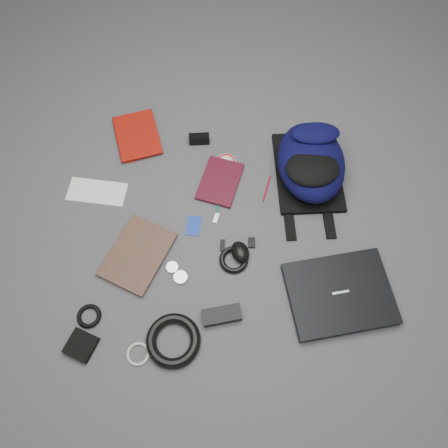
{
  "coord_description": "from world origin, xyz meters",
  "views": [
    {
      "loc": [
        0.03,
        -0.72,
        1.58
      ],
      "look_at": [
        0.0,
        0.0,
        0.02
      ],
      "focal_mm": 35.0,
      "sensor_mm": 36.0,
      "label": 1
    }
  ],
  "objects_px": {
    "compact_camera": "(199,139)",
    "textbook_red": "(117,141)",
    "pouch": "(81,345)",
    "laptop": "(339,294)",
    "backpack": "(311,162)",
    "comic_book": "(115,244)",
    "mouse": "(240,252)",
    "dvd_case": "(220,182)",
    "power_brick": "(222,315)"
  },
  "relations": [
    {
      "from": "laptop",
      "to": "power_brick",
      "type": "bearing_deg",
      "value": -179.74
    },
    {
      "from": "compact_camera",
      "to": "power_brick",
      "type": "xyz_separation_m",
      "value": [
        0.13,
        -0.76,
        -0.01
      ]
    },
    {
      "from": "backpack",
      "to": "textbook_red",
      "type": "distance_m",
      "value": 0.84
    },
    {
      "from": "backpack",
      "to": "dvd_case",
      "type": "distance_m",
      "value": 0.38
    },
    {
      "from": "laptop",
      "to": "textbook_red",
      "type": "xyz_separation_m",
      "value": [
        -0.92,
        0.64,
        -0.01
      ]
    },
    {
      "from": "laptop",
      "to": "compact_camera",
      "type": "relative_size",
      "value": 4.28
    },
    {
      "from": "mouse",
      "to": "textbook_red",
      "type": "bearing_deg",
      "value": 114.47
    },
    {
      "from": "textbook_red",
      "to": "power_brick",
      "type": "distance_m",
      "value": 0.89
    },
    {
      "from": "mouse",
      "to": "pouch",
      "type": "relative_size",
      "value": 0.96
    },
    {
      "from": "laptop",
      "to": "comic_book",
      "type": "height_order",
      "value": "laptop"
    },
    {
      "from": "pouch",
      "to": "laptop",
      "type": "bearing_deg",
      "value": 13.85
    },
    {
      "from": "backpack",
      "to": "textbook_red",
      "type": "height_order",
      "value": "backpack"
    },
    {
      "from": "mouse",
      "to": "power_brick",
      "type": "distance_m",
      "value": 0.25
    },
    {
      "from": "compact_camera",
      "to": "power_brick",
      "type": "distance_m",
      "value": 0.77
    },
    {
      "from": "dvd_case",
      "to": "compact_camera",
      "type": "xyz_separation_m",
      "value": [
        -0.1,
        0.2,
        0.02
      ]
    },
    {
      "from": "mouse",
      "to": "pouch",
      "type": "distance_m",
      "value": 0.66
    },
    {
      "from": "pouch",
      "to": "power_brick",
      "type": "bearing_deg",
      "value": 14.67
    },
    {
      "from": "mouse",
      "to": "comic_book",
      "type": "bearing_deg",
      "value": 154.49
    },
    {
      "from": "laptop",
      "to": "compact_camera",
      "type": "distance_m",
      "value": 0.87
    },
    {
      "from": "power_brick",
      "to": "laptop",
      "type": "bearing_deg",
      "value": -0.45
    },
    {
      "from": "backpack",
      "to": "mouse",
      "type": "distance_m",
      "value": 0.47
    },
    {
      "from": "laptop",
      "to": "textbook_red",
      "type": "relative_size",
      "value": 1.53
    },
    {
      "from": "comic_book",
      "to": "compact_camera",
      "type": "distance_m",
      "value": 0.58
    },
    {
      "from": "backpack",
      "to": "textbook_red",
      "type": "bearing_deg",
      "value": 166.36
    },
    {
      "from": "textbook_red",
      "to": "backpack",
      "type": "bearing_deg",
      "value": -26.72
    },
    {
      "from": "backpack",
      "to": "compact_camera",
      "type": "relative_size",
      "value": 4.81
    },
    {
      "from": "comic_book",
      "to": "pouch",
      "type": "xyz_separation_m",
      "value": [
        -0.06,
        -0.39,
        0.0
      ]
    },
    {
      "from": "textbook_red",
      "to": "compact_camera",
      "type": "relative_size",
      "value": 2.79
    },
    {
      "from": "comic_book",
      "to": "backpack",
      "type": "bearing_deg",
      "value": 48.37
    },
    {
      "from": "dvd_case",
      "to": "pouch",
      "type": "height_order",
      "value": "pouch"
    },
    {
      "from": "compact_camera",
      "to": "mouse",
      "type": "distance_m",
      "value": 0.55
    },
    {
      "from": "backpack",
      "to": "dvd_case",
      "type": "relative_size",
      "value": 1.96
    },
    {
      "from": "pouch",
      "to": "mouse",
      "type": "bearing_deg",
      "value": 34.15
    },
    {
      "from": "laptop",
      "to": "comic_book",
      "type": "bearing_deg",
      "value": 156.59
    },
    {
      "from": "laptop",
      "to": "dvd_case",
      "type": "xyz_separation_m",
      "value": [
        -0.46,
        0.46,
        -0.01
      ]
    },
    {
      "from": "textbook_red",
      "to": "dvd_case",
      "type": "xyz_separation_m",
      "value": [
        0.46,
        -0.18,
        -0.0
      ]
    },
    {
      "from": "dvd_case",
      "to": "power_brick",
      "type": "height_order",
      "value": "power_brick"
    },
    {
      "from": "backpack",
      "to": "textbook_red",
      "type": "xyz_separation_m",
      "value": [
        -0.83,
        0.12,
        -0.07
      ]
    },
    {
      "from": "backpack",
      "to": "comic_book",
      "type": "relative_size",
      "value": 1.5
    },
    {
      "from": "dvd_case",
      "to": "compact_camera",
      "type": "distance_m",
      "value": 0.22
    },
    {
      "from": "comic_book",
      "to": "mouse",
      "type": "relative_size",
      "value": 3.06
    },
    {
      "from": "compact_camera",
      "to": "pouch",
      "type": "bearing_deg",
      "value": -117.36
    },
    {
      "from": "backpack",
      "to": "power_brick",
      "type": "xyz_separation_m",
      "value": [
        -0.33,
        -0.62,
        -0.07
      ]
    },
    {
      "from": "textbook_red",
      "to": "power_brick",
      "type": "xyz_separation_m",
      "value": [
        0.49,
        -0.74,
        0.0
      ]
    },
    {
      "from": "backpack",
      "to": "laptop",
      "type": "height_order",
      "value": "backpack"
    },
    {
      "from": "compact_camera",
      "to": "textbook_red",
      "type": "bearing_deg",
      "value": 177.04
    },
    {
      "from": "comic_book",
      "to": "compact_camera",
      "type": "relative_size",
      "value": 3.21
    },
    {
      "from": "power_brick",
      "to": "textbook_red",
      "type": "bearing_deg",
      "value": 110.21
    },
    {
      "from": "dvd_case",
      "to": "mouse",
      "type": "relative_size",
      "value": 2.33
    },
    {
      "from": "backpack",
      "to": "pouch",
      "type": "height_order",
      "value": "backpack"
    }
  ]
}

